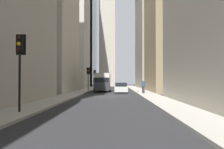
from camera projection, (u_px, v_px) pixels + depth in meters
ground_plane at (109, 97)px, 26.61m from camera, size 135.00×135.00×0.00m
sidewalk_right at (68, 96)px, 26.69m from camera, size 90.00×2.20×0.14m
sidewalk_left at (151, 96)px, 26.52m from camera, size 90.00×2.20×0.14m
building_left_midfar at (183, 6)px, 36.53m from camera, size 12.68×10.00×25.58m
building_left_far at (161, 27)px, 54.80m from camera, size 17.77×10.50×27.28m
building_right_midfar at (38, 16)px, 35.57m from camera, size 13.15×10.50×22.07m
building_right_far at (67, 17)px, 56.33m from camera, size 15.95×10.50×32.64m
church_spire at (107, 17)px, 69.93m from camera, size 4.90×4.90×37.80m
delivery_truck at (102, 82)px, 37.99m from camera, size 6.46×2.25×2.84m
sedan_white at (121, 88)px, 34.36m from camera, size 4.30×1.78×1.42m
traffic_light_foreground at (20, 54)px, 12.85m from camera, size 0.43×0.52×4.09m
traffic_light_midblock at (88, 73)px, 40.32m from camera, size 0.43×0.52×3.71m
traffic_light_far_junction at (95, 75)px, 52.00m from camera, size 0.43×0.52×3.74m
pedestrian at (143, 86)px, 30.83m from camera, size 0.26×0.44×1.73m
discarded_bottle at (138, 92)px, 32.38m from camera, size 0.07×0.07×0.27m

